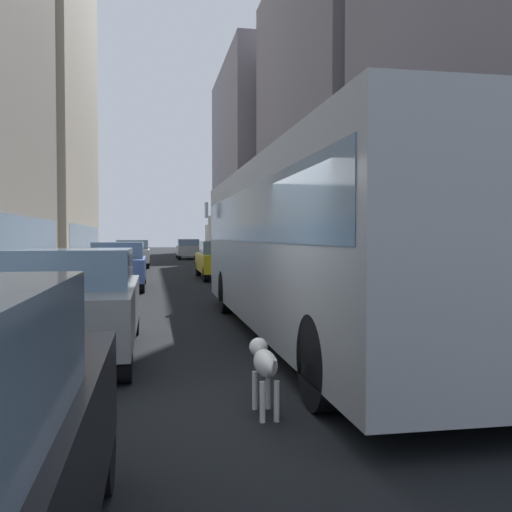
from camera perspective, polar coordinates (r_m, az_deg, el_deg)
ground_plane at (r=41.18m, az=-8.01°, el=-0.61°), size 120.00×120.00×0.00m
sidewalk_left at (r=41.34m, az=-15.93°, el=-0.55°), size 2.40×110.00×0.15m
sidewalk_right at (r=41.79m, az=-0.18°, el=-0.45°), size 2.40×110.00×0.15m
building_left_far at (r=55.31m, az=-21.60°, el=17.18°), size 9.04×23.96×32.98m
building_right_mid at (r=41.90m, az=9.08°, el=14.18°), size 9.11×21.43×21.45m
building_right_far at (r=64.46m, az=1.94°, el=9.49°), size 11.85×22.34×20.61m
transit_bus at (r=10.19m, az=5.92°, el=1.79°), size 2.78×11.53×3.05m
car_blue_hatchback at (r=20.33m, az=-13.55°, el=-0.89°), size 1.80×4.40×1.62m
car_grey_wagon at (r=8.99m, az=-17.66°, el=-4.40°), size 1.79×4.36×1.62m
car_yellow_taxi at (r=24.58m, az=-3.65°, el=-0.36°), size 1.76×4.61×1.62m
car_white_van at (r=34.73m, az=-12.21°, el=0.27°), size 1.94×4.78×1.62m
car_silver_sedan at (r=46.81m, az=-6.82°, el=0.71°), size 1.79×4.56×1.62m
box_truck at (r=32.69m, az=-2.49°, el=1.68°), size 2.30×7.50×3.05m
dalmatian_dog at (r=5.89m, az=0.82°, el=-10.69°), size 0.22×0.96×0.72m
pedestrian_with_handbag at (r=14.53m, az=20.03°, el=-1.30°), size 0.45×0.34×1.69m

